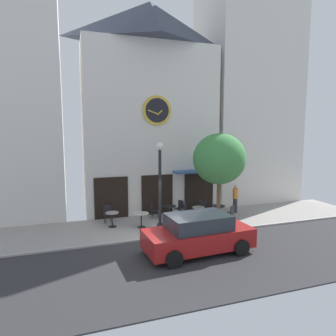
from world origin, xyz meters
name	(u,v)px	position (x,y,z in m)	size (l,w,h in m)	color
ground_plane	(168,245)	(0.00, -0.72, -0.02)	(24.95, 9.49, 0.13)	gray
clock_building	(151,106)	(0.94, 5.26, 6.33)	(7.95, 3.83, 12.25)	silver
neighbor_building_left	(13,100)	(-6.67, 6.45, 6.52)	(5.11, 4.88, 13.04)	silver
neighbor_building_right	(246,88)	(8.30, 6.42, 7.84)	(6.21, 4.82, 15.67)	silver
street_lamp	(160,187)	(0.21, 1.03, 2.18)	(0.36, 0.36, 4.30)	black
street_tree	(219,159)	(3.32, 0.96, 3.42)	(2.71, 2.44, 4.72)	brown
cafe_table_rightmost	(112,217)	(-1.90, 2.38, 0.52)	(0.67, 0.67, 0.75)	black
cafe_table_center_right	(141,217)	(-0.54, 1.82, 0.55)	(0.78, 0.78, 0.74)	black
cafe_table_center_left	(169,209)	(1.28, 2.82, 0.53)	(0.78, 0.78, 0.72)	black
cafe_table_near_door	(198,211)	(2.68, 2.01, 0.51)	(0.68, 0.68, 0.73)	black
cafe_table_leftmost	(218,209)	(3.85, 1.94, 0.53)	(0.73, 0.73, 0.73)	black
cafe_chair_by_entrance	(202,207)	(3.18, 2.66, 0.53)	(0.56, 0.56, 0.90)	black
cafe_chair_mid_row	(107,213)	(-2.03, 3.24, 0.53)	(0.42, 0.42, 0.90)	black
cafe_chair_right_end	(183,210)	(1.98, 2.45, 0.53)	(0.56, 0.56, 0.90)	black
cafe_chair_near_tree	(180,207)	(2.02, 3.12, 0.53)	(0.54, 0.54, 0.90)	black
cafe_chair_under_awning	(231,212)	(4.19, 1.20, 0.53)	(0.55, 0.55, 0.90)	black
cafe_chair_facing_street	(154,209)	(0.50, 3.20, 0.53)	(0.51, 0.51, 0.90)	black
pedestrian_orange	(235,198)	(5.42, 2.79, 0.86)	(0.36, 0.36, 1.67)	#2D2D38
parked_car_red	(198,234)	(0.88, -1.93, 0.76)	(4.39, 2.21, 1.55)	maroon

